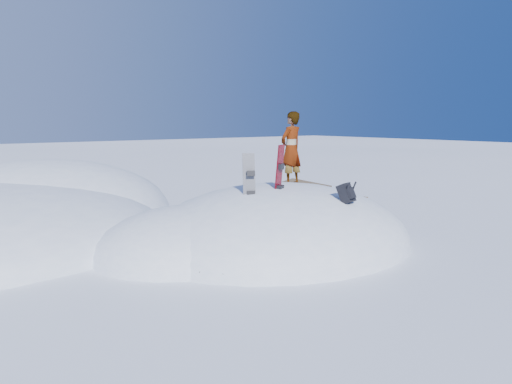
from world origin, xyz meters
TOP-DOWN VIEW (x-y plane):
  - ground at (0.00, 0.00)m, footprint 120.00×120.00m
  - snow_mound at (-0.17, 0.24)m, footprint 8.00×6.00m
  - rock_outcrop at (3.72, 3.01)m, footprint 4.68×4.41m
  - snowboard_red at (-0.34, -0.41)m, footprint 0.36×0.32m
  - snowboard_dark at (-1.12, -0.32)m, footprint 0.40×0.41m
  - backpack at (0.60, -1.67)m, footprint 0.41×0.49m
  - gear_pile at (-2.59, -1.27)m, footprint 0.94×0.81m
  - person at (1.01, 0.68)m, footprint 0.78×0.58m

SIDE VIEW (x-z plane):
  - ground at x=0.00m, z-range 0.00..0.00m
  - snow_mound at x=-0.17m, z-range -1.50..1.50m
  - rock_outcrop at x=3.72m, z-range -0.82..0.85m
  - gear_pile at x=-2.59m, z-range 0.00..0.25m
  - backpack at x=0.60m, z-range 1.14..1.68m
  - snowboard_dark at x=-1.12m, z-range 0.84..2.33m
  - snowboard_red at x=-0.34m, z-range 0.83..2.50m
  - person at x=1.01m, z-range 1.31..3.27m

